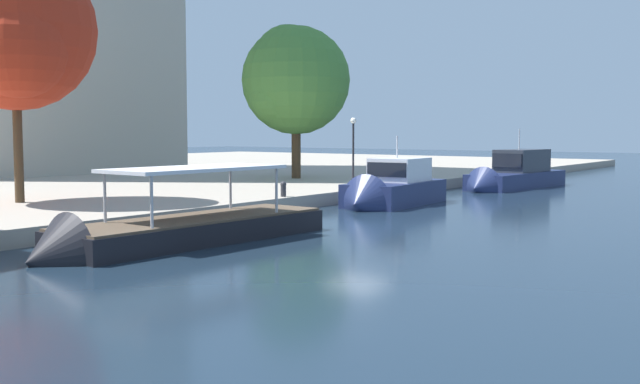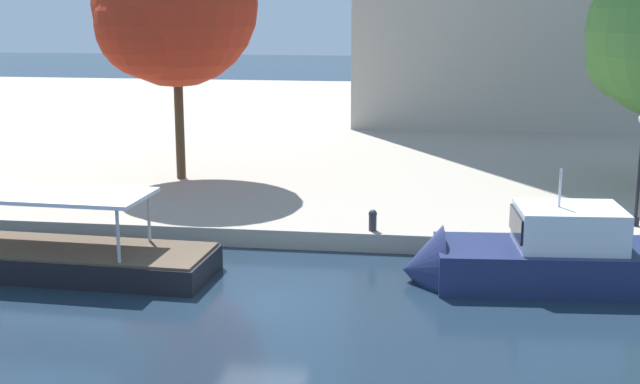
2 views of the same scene
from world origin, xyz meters
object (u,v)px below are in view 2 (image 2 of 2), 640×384
tour_boat_1 (21,263)px  tree_1 (169,6)px  mooring_bollard_0 (373,219)px  motor_yacht_2 (529,263)px  lamp_post (640,162)px

tour_boat_1 → tree_1: 13.95m
tour_boat_1 → tree_1: bearing=-94.8°
tree_1 → mooring_bollard_0: bearing=-38.5°
motor_yacht_2 → lamp_post: (4.09, 4.98, 2.27)m
motor_yacht_2 → mooring_bollard_0: motor_yacht_2 is taller
motor_yacht_2 → tree_1: (-14.34, 10.46, 7.48)m
tour_boat_1 → lamp_post: lamp_post is taller
mooring_bollard_0 → tour_boat_1: bearing=-159.9°
motor_yacht_2 → tree_1: 19.26m
mooring_bollard_0 → motor_yacht_2: bearing=-31.1°
mooring_bollard_0 → lamp_post: size_ratio=0.19×
tree_1 → lamp_post: bearing=-16.6°
tour_boat_1 → motor_yacht_2: motor_yacht_2 is taller
lamp_post → tree_1: (-18.43, 5.48, 5.22)m
tour_boat_1 → mooring_bollard_0: size_ratio=15.69×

